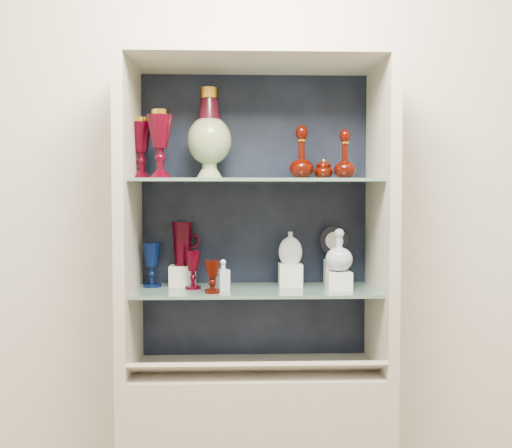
{
  "coord_description": "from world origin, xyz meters",
  "views": [
    {
      "loc": [
        -0.07,
        -0.63,
        1.4
      ],
      "look_at": [
        0.0,
        1.53,
        1.3
      ],
      "focal_mm": 40.0,
      "sensor_mm": 36.0,
      "label": 1
    }
  ],
  "objects_px": {
    "lidded_bowl": "(324,169)",
    "clear_square_bottle": "(223,275)",
    "pedestal_lamp_right": "(160,144)",
    "ruby_goblet_small": "(212,277)",
    "pedestal_lamp_left": "(141,149)",
    "ruby_decanter_a": "(345,151)",
    "enamel_urn": "(209,134)",
    "ruby_pitcher": "(182,244)",
    "cobalt_goblet": "(152,265)",
    "cameo_medallion": "(335,242)",
    "flat_flask": "(290,247)",
    "ruby_goblet_tall": "(193,270)",
    "clear_round_decanter": "(339,251)",
    "ruby_decanter_b": "(302,151)"
  },
  "relations": [
    {
      "from": "lidded_bowl",
      "to": "clear_square_bottle",
      "type": "xyz_separation_m",
      "value": [
        -0.39,
        -0.07,
        -0.4
      ]
    },
    {
      "from": "pedestal_lamp_right",
      "to": "ruby_goblet_small",
      "type": "height_order",
      "value": "pedestal_lamp_right"
    },
    {
      "from": "pedestal_lamp_left",
      "to": "ruby_decanter_a",
      "type": "bearing_deg",
      "value": -4.09
    },
    {
      "from": "enamel_urn",
      "to": "ruby_pitcher",
      "type": "distance_m",
      "value": 0.45
    },
    {
      "from": "ruby_goblet_small",
      "to": "clear_square_bottle",
      "type": "relative_size",
      "value": 1.0
    },
    {
      "from": "cobalt_goblet",
      "to": "ruby_goblet_small",
      "type": "height_order",
      "value": "cobalt_goblet"
    },
    {
      "from": "ruby_pitcher",
      "to": "clear_square_bottle",
      "type": "bearing_deg",
      "value": -62.16
    },
    {
      "from": "clear_square_bottle",
      "to": "cameo_medallion",
      "type": "height_order",
      "value": "cameo_medallion"
    },
    {
      "from": "enamel_urn",
      "to": "ruby_decanter_a",
      "type": "bearing_deg",
      "value": -6.39
    },
    {
      "from": "flat_flask",
      "to": "cameo_medallion",
      "type": "height_order",
      "value": "cameo_medallion"
    },
    {
      "from": "ruby_goblet_tall",
      "to": "cameo_medallion",
      "type": "distance_m",
      "value": 0.58
    },
    {
      "from": "flat_flask",
      "to": "ruby_goblet_small",
      "type": "bearing_deg",
      "value": -146.03
    },
    {
      "from": "pedestal_lamp_right",
      "to": "ruby_pitcher",
      "type": "height_order",
      "value": "pedestal_lamp_right"
    },
    {
      "from": "ruby_goblet_tall",
      "to": "clear_round_decanter",
      "type": "distance_m",
      "value": 0.56
    },
    {
      "from": "pedestal_lamp_left",
      "to": "lidded_bowl",
      "type": "xyz_separation_m",
      "value": [
        0.7,
        -0.02,
        -0.08
      ]
    },
    {
      "from": "enamel_urn",
      "to": "cameo_medallion",
      "type": "bearing_deg",
      "value": 6.44
    },
    {
      "from": "pedestal_lamp_left",
      "to": "cameo_medallion",
      "type": "bearing_deg",
      "value": 4.41
    },
    {
      "from": "enamel_urn",
      "to": "ruby_goblet_small",
      "type": "relative_size",
      "value": 2.93
    },
    {
      "from": "ruby_pitcher",
      "to": "clear_square_bottle",
      "type": "xyz_separation_m",
      "value": [
        0.17,
        -0.15,
        -0.11
      ]
    },
    {
      "from": "pedestal_lamp_right",
      "to": "lidded_bowl",
      "type": "bearing_deg",
      "value": 6.3
    },
    {
      "from": "flat_flask",
      "to": "ruby_decanter_b",
      "type": "bearing_deg",
      "value": -47.93
    },
    {
      "from": "lidded_bowl",
      "to": "flat_flask",
      "type": "distance_m",
      "value": 0.33
    },
    {
      "from": "cobalt_goblet",
      "to": "cameo_medallion",
      "type": "xyz_separation_m",
      "value": [
        0.73,
        0.03,
        0.08
      ]
    },
    {
      "from": "ruby_goblet_small",
      "to": "flat_flask",
      "type": "height_order",
      "value": "flat_flask"
    },
    {
      "from": "pedestal_lamp_right",
      "to": "ruby_decanter_b",
      "type": "xyz_separation_m",
      "value": [
        0.53,
        0.05,
        -0.02
      ]
    },
    {
      "from": "flat_flask",
      "to": "pedestal_lamp_left",
      "type": "bearing_deg",
      "value": -170.59
    },
    {
      "from": "ruby_decanter_b",
      "to": "clear_square_bottle",
      "type": "bearing_deg",
      "value": -169.9
    },
    {
      "from": "ruby_goblet_tall",
      "to": "flat_flask",
      "type": "bearing_deg",
      "value": 7.02
    },
    {
      "from": "pedestal_lamp_right",
      "to": "ruby_goblet_tall",
      "type": "height_order",
      "value": "pedestal_lamp_right"
    },
    {
      "from": "clear_round_decanter",
      "to": "ruby_decanter_b",
      "type": "bearing_deg",
      "value": 165.67
    },
    {
      "from": "enamel_urn",
      "to": "ruby_decanter_b",
      "type": "distance_m",
      "value": 0.36
    },
    {
      "from": "ruby_decanter_b",
      "to": "flat_flask",
      "type": "height_order",
      "value": "ruby_decanter_b"
    },
    {
      "from": "ruby_decanter_a",
      "to": "ruby_goblet_small",
      "type": "distance_m",
      "value": 0.69
    },
    {
      "from": "clear_round_decanter",
      "to": "cameo_medallion",
      "type": "height_order",
      "value": "cameo_medallion"
    },
    {
      "from": "ruby_goblet_tall",
      "to": "ruby_goblet_small",
      "type": "bearing_deg",
      "value": -52.12
    },
    {
      "from": "flat_flask",
      "to": "clear_round_decanter",
      "type": "distance_m",
      "value": 0.2
    },
    {
      "from": "ruby_decanter_b",
      "to": "flat_flask",
      "type": "relative_size",
      "value": 1.68
    },
    {
      "from": "lidded_bowl",
      "to": "ruby_goblet_small",
      "type": "distance_m",
      "value": 0.59
    },
    {
      "from": "ruby_decanter_a",
      "to": "clear_round_decanter",
      "type": "relative_size",
      "value": 1.37
    },
    {
      "from": "ruby_pitcher",
      "to": "enamel_urn",
      "type": "bearing_deg",
      "value": -47.03
    },
    {
      "from": "cobalt_goblet",
      "to": "clear_square_bottle",
      "type": "distance_m",
      "value": 0.31
    },
    {
      "from": "pedestal_lamp_left",
      "to": "ruby_goblet_small",
      "type": "distance_m",
      "value": 0.57
    },
    {
      "from": "clear_square_bottle",
      "to": "clear_round_decanter",
      "type": "height_order",
      "value": "clear_round_decanter"
    },
    {
      "from": "lidded_bowl",
      "to": "ruby_decanter_b",
      "type": "bearing_deg",
      "value": -169.81
    },
    {
      "from": "cobalt_goblet",
      "to": "ruby_goblet_small",
      "type": "bearing_deg",
      "value": -32.66
    },
    {
      "from": "clear_round_decanter",
      "to": "ruby_goblet_small",
      "type": "bearing_deg",
      "value": -172.98
    },
    {
      "from": "lidded_bowl",
      "to": "clear_round_decanter",
      "type": "xyz_separation_m",
      "value": [
        0.05,
        -0.05,
        -0.31
      ]
    },
    {
      "from": "pedestal_lamp_left",
      "to": "cobalt_goblet",
      "type": "distance_m",
      "value": 0.45
    },
    {
      "from": "ruby_goblet_small",
      "to": "ruby_pitcher",
      "type": "xyz_separation_m",
      "value": [
        -0.13,
        0.19,
        0.11
      ]
    },
    {
      "from": "flat_flask",
      "to": "enamel_urn",
      "type": "bearing_deg",
      "value": -169.63
    }
  ]
}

